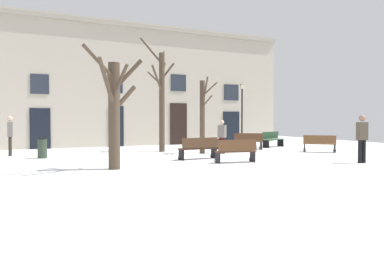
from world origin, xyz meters
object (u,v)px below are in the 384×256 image
object	(u,v)px
bench_back_to_back_left	(272,139)
person_near_bench	(362,136)
tree_left_of_center	(203,114)
bench_facing_shops	(236,151)
litter_bin	(42,148)
person_strolling	(222,135)
streetlamp	(242,107)
person_crossing_plaza	(10,133)
bench_far_corner	(248,141)
bench_back_to_back_right	(319,143)
bench_near_lamp	(219,140)
bench_near_center_tree	(199,148)
tree_near_facade	(114,109)
tree_center	(161,97)

from	to	relation	value
bench_back_to_back_left	person_near_bench	xyz separation A→B (m)	(-1.70, -7.74, 0.56)
tree_left_of_center	bench_facing_shops	xyz separation A→B (m)	(-0.49, -3.91, -1.48)
litter_bin	person_strolling	distance (m)	8.20
streetlamp	person_near_bench	world-z (taller)	streetlamp
litter_bin	person_crossing_plaza	bearing A→B (deg)	128.70
bench_far_corner	person_strolling	distance (m)	2.80
bench_back_to_back_right	person_near_bench	xyz separation A→B (m)	(-1.78, -4.01, 0.59)
streetlamp	bench_near_lamp	size ratio (longest dim) A/B	2.73
bench_near_lamp	person_crossing_plaza	size ratio (longest dim) A/B	0.83
bench_near_center_tree	person_near_bench	xyz separation A→B (m)	(5.15, -3.72, 0.57)
tree_near_facade	person_strolling	xyz separation A→B (m)	(5.95, 3.25, -1.12)
bench_back_to_back_left	bench_far_corner	bearing A→B (deg)	-178.83
tree_left_of_center	person_near_bench	bearing A→B (deg)	-57.34
bench_facing_shops	bench_back_to_back_right	distance (m)	6.41
tree_near_facade	bench_back_to_back_right	xyz separation A→B (m)	(10.77, 1.77, -1.58)
bench_near_lamp	person_near_bench	world-z (taller)	person_near_bench
tree_left_of_center	bench_back_to_back_right	size ratio (longest dim) A/B	2.51
bench_back_to_back_right	litter_bin	bearing A→B (deg)	29.48
bench_back_to_back_left	person_crossing_plaza	bearing A→B (deg)	156.72
litter_bin	person_near_bench	xyz separation A→B (m)	(11.10, -6.94, 0.61)
bench_back_to_back_right	person_strolling	xyz separation A→B (m)	(-4.82, 1.48, 0.46)
person_crossing_plaza	tree_center	bearing A→B (deg)	79.33
person_strolling	bench_far_corner	bearing A→B (deg)	88.91
tree_left_of_center	bench_back_to_back_right	distance (m)	6.15
bench_back_to_back_left	bench_far_corner	xyz separation A→B (m)	(-2.33, -0.90, -0.01)
bench_back_to_back_right	bench_near_lamp	bearing A→B (deg)	-9.62
tree_near_facade	tree_left_of_center	bearing A→B (deg)	36.16
tree_center	litter_bin	bearing A→B (deg)	-172.14
bench_near_lamp	person_near_bench	xyz separation A→B (m)	(1.63, -8.36, 0.55)
bench_back_to_back_left	person_strolling	bearing A→B (deg)	-174.52
tree_left_of_center	bench_facing_shops	distance (m)	4.21
bench_back_to_back_left	bench_near_center_tree	xyz separation A→B (m)	(-6.85, -4.01, -0.00)
bench_near_center_tree	bench_far_corner	bearing A→B (deg)	-149.78
streetlamp	person_strolling	world-z (taller)	streetlamp
tree_center	tree_left_of_center	bearing A→B (deg)	-48.52
person_near_bench	person_strolling	bearing A→B (deg)	-50.16
tree_near_facade	tree_center	distance (m)	6.62
streetlamp	bench_back_to_back_left	world-z (taller)	streetlamp
bench_near_center_tree	bench_near_lamp	size ratio (longest dim) A/B	1.15
bench_back_to_back_right	tree_near_facade	bearing A→B (deg)	51.63
streetlamp	bench_back_to_back_left	distance (m)	3.68
person_crossing_plaza	tree_left_of_center	bearing A→B (deg)	69.47
tree_near_facade	bench_near_lamp	size ratio (longest dim) A/B	2.60
litter_bin	person_strolling	world-z (taller)	person_strolling
person_strolling	person_near_bench	bearing A→B (deg)	-1.35
bench_facing_shops	person_strolling	distance (m)	3.66
bench_back_to_back_right	person_crossing_plaza	size ratio (longest dim) A/B	0.79
tree_near_facade	bench_far_corner	bearing A→B (deg)	28.83
person_strolling	person_near_bench	size ratio (longest dim) A/B	0.89
bench_far_corner	person_near_bench	size ratio (longest dim) A/B	0.87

